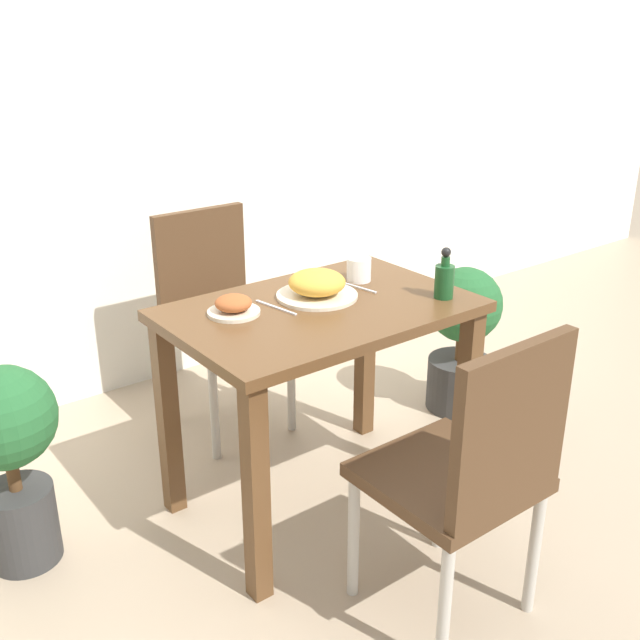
{
  "coord_description": "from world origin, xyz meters",
  "views": [
    {
      "loc": [
        -1.36,
        -1.78,
        1.59
      ],
      "look_at": [
        0.0,
        0.0,
        0.69
      ],
      "focal_mm": 42.0,
      "sensor_mm": 36.0,
      "label": 1
    }
  ],
  "objects_px": {
    "food_plate": "(317,285)",
    "potted_plant_left": "(9,449)",
    "side_plate": "(234,306)",
    "potted_plant_right": "(462,333)",
    "drink_cup": "(359,269)",
    "sauce_bottle": "(444,279)",
    "chair_far": "(217,309)",
    "chair_near": "(472,467)"
  },
  "relations": [
    {
      "from": "chair_far",
      "to": "side_plate",
      "type": "xyz_separation_m",
      "value": [
        -0.28,
        -0.61,
        0.26
      ]
    },
    {
      "from": "side_plate",
      "to": "drink_cup",
      "type": "relative_size",
      "value": 1.94
    },
    {
      "from": "chair_near",
      "to": "potted_plant_left",
      "type": "height_order",
      "value": "chair_near"
    },
    {
      "from": "potted_plant_left",
      "to": "side_plate",
      "type": "bearing_deg",
      "value": -17.44
    },
    {
      "from": "chair_near",
      "to": "chair_far",
      "type": "height_order",
      "value": "same"
    },
    {
      "from": "chair_far",
      "to": "potted_plant_right",
      "type": "distance_m",
      "value": 1.04
    },
    {
      "from": "side_plate",
      "to": "potted_plant_left",
      "type": "xyz_separation_m",
      "value": [
        -0.67,
        0.21,
        -0.37
      ]
    },
    {
      "from": "potted_plant_left",
      "to": "drink_cup",
      "type": "bearing_deg",
      "value": -9.69
    },
    {
      "from": "side_plate",
      "to": "potted_plant_left",
      "type": "height_order",
      "value": "side_plate"
    },
    {
      "from": "chair_near",
      "to": "potted_plant_right",
      "type": "xyz_separation_m",
      "value": [
        0.93,
        0.87,
        -0.15
      ]
    },
    {
      "from": "drink_cup",
      "to": "side_plate",
      "type": "bearing_deg",
      "value": -179.08
    },
    {
      "from": "food_plate",
      "to": "drink_cup",
      "type": "relative_size",
      "value": 3.15
    },
    {
      "from": "sauce_bottle",
      "to": "potted_plant_left",
      "type": "height_order",
      "value": "sauce_bottle"
    },
    {
      "from": "drink_cup",
      "to": "sauce_bottle",
      "type": "height_order",
      "value": "sauce_bottle"
    },
    {
      "from": "potted_plant_left",
      "to": "food_plate",
      "type": "bearing_deg",
      "value": -14.41
    },
    {
      "from": "food_plate",
      "to": "potted_plant_left",
      "type": "height_order",
      "value": "food_plate"
    },
    {
      "from": "sauce_bottle",
      "to": "chair_near",
      "type": "bearing_deg",
      "value": -128.3
    },
    {
      "from": "food_plate",
      "to": "potted_plant_right",
      "type": "bearing_deg",
      "value": 7.13
    },
    {
      "from": "food_plate",
      "to": "potted_plant_left",
      "type": "relative_size",
      "value": 0.41
    },
    {
      "from": "chair_far",
      "to": "potted_plant_right",
      "type": "xyz_separation_m",
      "value": [
        0.87,
        -0.54,
        -0.15
      ]
    },
    {
      "from": "side_plate",
      "to": "sauce_bottle",
      "type": "xyz_separation_m",
      "value": [
        0.63,
        -0.29,
        0.04
      ]
    },
    {
      "from": "potted_plant_right",
      "to": "sauce_bottle",
      "type": "bearing_deg",
      "value": -145.57
    },
    {
      "from": "drink_cup",
      "to": "sauce_bottle",
      "type": "distance_m",
      "value": 0.32
    },
    {
      "from": "chair_near",
      "to": "food_plate",
      "type": "distance_m",
      "value": 0.81
    },
    {
      "from": "chair_near",
      "to": "potted_plant_left",
      "type": "xyz_separation_m",
      "value": [
        -0.9,
        1.01,
        -0.1
      ]
    },
    {
      "from": "drink_cup",
      "to": "potted_plant_right",
      "type": "bearing_deg",
      "value": 5.48
    },
    {
      "from": "sauce_bottle",
      "to": "potted_plant_right",
      "type": "xyz_separation_m",
      "value": [
        0.53,
        0.36,
        -0.45
      ]
    },
    {
      "from": "food_plate",
      "to": "chair_far",
      "type": "bearing_deg",
      "value": 91.29
    },
    {
      "from": "drink_cup",
      "to": "potted_plant_right",
      "type": "height_order",
      "value": "drink_cup"
    },
    {
      "from": "sauce_bottle",
      "to": "potted_plant_left",
      "type": "relative_size",
      "value": 0.26
    },
    {
      "from": "potted_plant_left",
      "to": "potted_plant_right",
      "type": "xyz_separation_m",
      "value": [
        1.83,
        -0.14,
        -0.05
      ]
    },
    {
      "from": "potted_plant_left",
      "to": "potted_plant_right",
      "type": "bearing_deg",
      "value": -4.43
    },
    {
      "from": "sauce_bottle",
      "to": "side_plate",
      "type": "bearing_deg",
      "value": 154.92
    },
    {
      "from": "chair_far",
      "to": "drink_cup",
      "type": "relative_size",
      "value": 10.41
    },
    {
      "from": "chair_near",
      "to": "food_plate",
      "type": "relative_size",
      "value": 3.3
    },
    {
      "from": "potted_plant_left",
      "to": "potted_plant_right",
      "type": "distance_m",
      "value": 1.83
    },
    {
      "from": "side_plate",
      "to": "sauce_bottle",
      "type": "relative_size",
      "value": 0.96
    },
    {
      "from": "chair_far",
      "to": "sauce_bottle",
      "type": "xyz_separation_m",
      "value": [
        0.34,
        -0.91,
        0.3
      ]
    },
    {
      "from": "food_plate",
      "to": "potted_plant_right",
      "type": "xyz_separation_m",
      "value": [
        0.86,
        0.11,
        -0.43
      ]
    },
    {
      "from": "chair_near",
      "to": "drink_cup",
      "type": "relative_size",
      "value": 10.41
    },
    {
      "from": "side_plate",
      "to": "potted_plant_right",
      "type": "height_order",
      "value": "side_plate"
    },
    {
      "from": "chair_near",
      "to": "drink_cup",
      "type": "bearing_deg",
      "value": -109.67
    }
  ]
}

